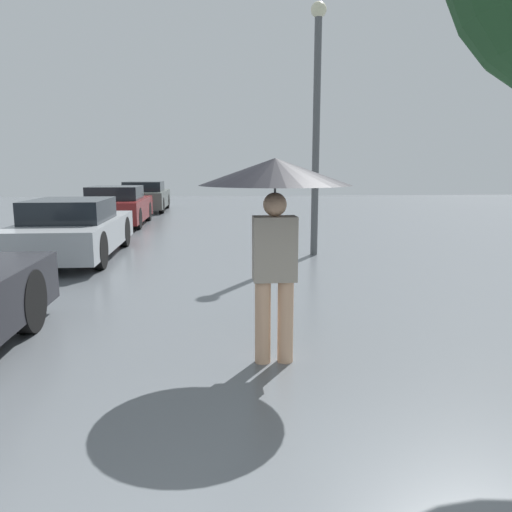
{
  "coord_description": "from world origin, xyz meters",
  "views": [
    {
      "loc": [
        -0.53,
        -0.97,
        1.72
      ],
      "look_at": [
        -0.14,
        3.26,
        0.97
      ],
      "focal_mm": 35.0,
      "sensor_mm": 36.0,
      "label": 1
    }
  ],
  "objects_px": {
    "pedestrian": "(275,190)",
    "parked_car_farthest": "(145,197)",
    "street_lamp": "(317,111)",
    "parked_car_second": "(74,229)",
    "parked_car_third": "(117,207)"
  },
  "relations": [
    {
      "from": "pedestrian",
      "to": "street_lamp",
      "type": "xyz_separation_m",
      "value": [
        1.52,
        5.51,
        1.26
      ]
    },
    {
      "from": "street_lamp",
      "to": "parked_car_second",
      "type": "bearing_deg",
      "value": 178.43
    },
    {
      "from": "pedestrian",
      "to": "parked_car_second",
      "type": "height_order",
      "value": "pedestrian"
    },
    {
      "from": "parked_car_farthest",
      "to": "parked_car_third",
      "type": "bearing_deg",
      "value": -92.19
    },
    {
      "from": "pedestrian",
      "to": "parked_car_farthest",
      "type": "height_order",
      "value": "pedestrian"
    },
    {
      "from": "pedestrian",
      "to": "parked_car_farthest",
      "type": "xyz_separation_m",
      "value": [
        -3.16,
        16.34,
        -0.97
      ]
    },
    {
      "from": "parked_car_second",
      "to": "street_lamp",
      "type": "relative_size",
      "value": 0.86
    },
    {
      "from": "parked_car_second",
      "to": "parked_car_third",
      "type": "height_order",
      "value": "parked_car_third"
    },
    {
      "from": "pedestrian",
      "to": "street_lamp",
      "type": "relative_size",
      "value": 0.38
    },
    {
      "from": "parked_car_third",
      "to": "parked_car_farthest",
      "type": "height_order",
      "value": "parked_car_farthest"
    },
    {
      "from": "parked_car_farthest",
      "to": "parked_car_second",
      "type": "bearing_deg",
      "value": -90.12
    },
    {
      "from": "parked_car_farthest",
      "to": "street_lamp",
      "type": "distance_m",
      "value": 12.01
    },
    {
      "from": "parked_car_third",
      "to": "street_lamp",
      "type": "relative_size",
      "value": 0.81
    },
    {
      "from": "parked_car_second",
      "to": "parked_car_farthest",
      "type": "xyz_separation_m",
      "value": [
        0.02,
        10.71,
        0.02
      ]
    },
    {
      "from": "pedestrian",
      "to": "parked_car_farthest",
      "type": "relative_size",
      "value": 0.45
    }
  ]
}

